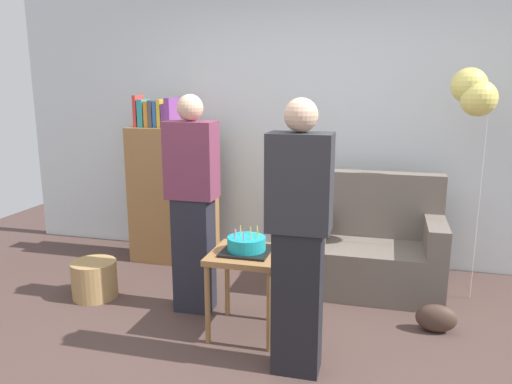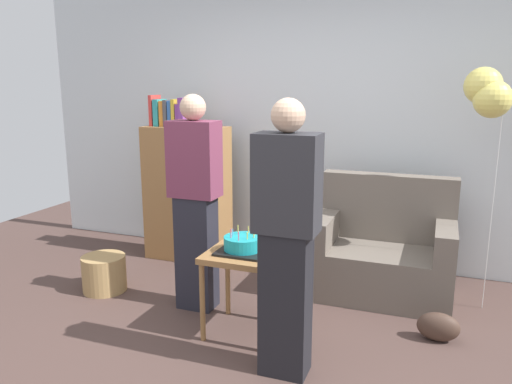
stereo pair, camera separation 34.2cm
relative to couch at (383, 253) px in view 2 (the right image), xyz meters
The scene contains 11 objects.
ground_plane 1.60m from the couch, 116.53° to the right, with size 8.00×8.00×0.00m, color #4C3833.
wall_back 1.39m from the couch, 136.94° to the left, with size 6.00×0.10×2.70m, color silver.
couch is the anchor object (origin of this frame).
bookshelf 1.95m from the couch, behind, with size 0.80×0.36×1.59m.
side_table 1.32m from the couch, 128.87° to the right, with size 0.48×0.48×0.59m.
birthday_cake 1.34m from the couch, 128.87° to the right, with size 0.32×0.32×0.17m.
person_blowing_candles 1.59m from the couch, 149.34° to the right, with size 0.36×0.22×1.63m.
person_holding_cake 1.53m from the couch, 106.15° to the right, with size 0.36×0.22×1.63m.
wicker_basket 2.32m from the couch, 160.34° to the right, with size 0.36×0.36×0.30m, color #A88451.
handbag 0.85m from the couch, 56.12° to the right, with size 0.28×0.14×0.20m, color #473328.
balloon_bunch 1.46m from the couch, ahead, with size 0.34×0.33×1.82m.
Camera 2 is at (1.08, -2.59, 1.71)m, focal length 34.84 mm.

